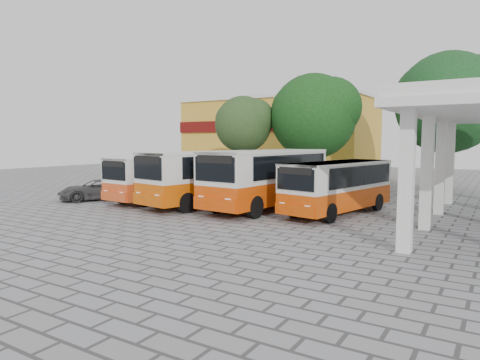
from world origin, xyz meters
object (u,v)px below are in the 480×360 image
Objects in this scene: bus_far_right at (338,184)px; parked_car at (96,190)px; bus_far_left at (164,175)px; bus_centre_right at (267,175)px; bus_centre_left at (209,174)px.

parked_car is at bearing -157.32° from bus_far_right.
bus_far_left is 0.86× the size of bus_centre_right.
bus_far_left is at bearing -170.23° from bus_centre_left.
bus_far_left is 10.81m from bus_far_right.
bus_far_left is 3.48m from bus_centre_left.
bus_centre_right is 11.11m from parked_car.
bus_far_right is 14.91m from parked_car.
bus_centre_left is 7.65m from parked_car.
bus_far_left is 6.95m from bus_centre_right.
bus_centre_left is at bearing -165.36° from bus_centre_right.
bus_centre_right is at bearing 19.92° from bus_centre_left.
bus_centre_right reaches higher than parked_car.
bus_far_left is 1.70× the size of parked_car.
bus_centre_right is (3.45, 0.56, 0.05)m from bus_centre_left.
bus_far_right is (7.31, 0.90, -0.25)m from bus_centre_left.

